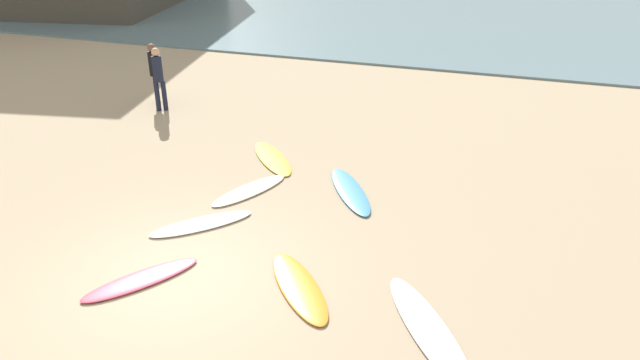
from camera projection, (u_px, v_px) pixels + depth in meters
name	position (u px, v px, depth m)	size (l,w,h in m)	color
ground_plane	(176.00, 277.00, 9.64)	(120.00, 120.00, 0.00)	tan
surfboard_0	(428.00, 329.00, 8.44)	(0.57, 2.59, 0.07)	white
surfboard_1	(299.00, 287.00, 9.34)	(0.60, 2.07, 0.06)	orange
surfboard_2	(249.00, 190.00, 12.41)	(0.54, 2.00, 0.06)	silver
surfboard_3	(202.00, 224.00, 11.14)	(0.53, 2.03, 0.06)	white
surfboard_4	(272.00, 158.00, 13.92)	(0.59, 2.16, 0.06)	yellow
surfboard_5	(350.00, 191.00, 12.37)	(0.55, 2.29, 0.07)	#4696D8
surfboard_6	(141.00, 279.00, 9.52)	(0.51, 1.97, 0.07)	#D4475E
beachgoer_near	(158.00, 76.00, 16.66)	(0.39, 0.39, 1.85)	#191E33
beachgoer_mid	(154.00, 70.00, 17.26)	(0.39, 0.39, 1.82)	black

